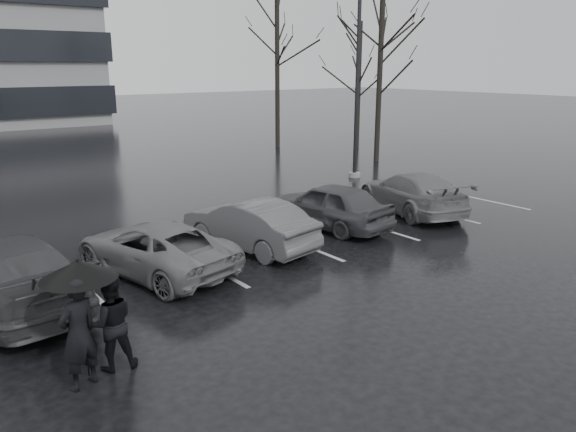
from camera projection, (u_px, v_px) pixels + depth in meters
The scene contains 14 objects.
ground at pixel (326, 267), 13.40m from camera, with size 160.00×160.00×0.00m, color black.
car_main at pixel (329, 205), 16.47m from camera, with size 1.60×3.98×1.36m, color black.
car_west_a at pixel (249, 224), 14.59m from camera, with size 1.37×3.93×1.30m, color #303033.
car_west_b at pixel (155, 248), 12.89m from camera, with size 1.98×4.29×1.19m, color #4B4B4E.
car_west_c at pixel (5, 273), 10.98m from camera, with size 2.02×4.97×1.44m, color black.
car_east at pixel (411, 192), 18.20m from camera, with size 1.84×4.52×1.31m, color #4B4B4E.
pedestrian_left at pixel (78, 334), 8.19m from camera, with size 0.63×0.41×1.72m, color black.
pedestrian_right at pixel (111, 323), 8.73m from camera, with size 0.75×0.59×1.55m, color black.
umbrella at pixel (78, 270), 8.26m from camera, with size 1.13×1.13×1.91m.
lamp_post at pixel (357, 78), 23.03m from camera, with size 0.49×0.49×9.01m.
stall_stripes at pixel (241, 247), 14.85m from camera, with size 19.72×5.00×0.00m.
tree_east at pixel (380, 79), 27.05m from camera, with size 0.26×0.26×8.00m, color black.
tree_ne at pixel (359, 86), 31.71m from camera, with size 0.26×0.26×7.00m, color black.
tree_north at pixel (277, 72), 31.78m from camera, with size 0.26×0.26×8.50m, color black.
Camera 1 is at (-8.35, -9.51, 4.66)m, focal length 35.00 mm.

